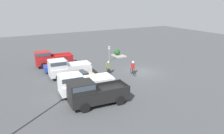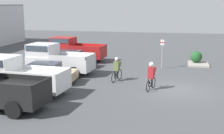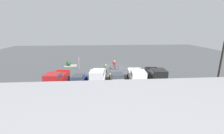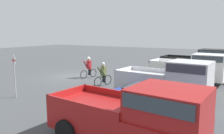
% 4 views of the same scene
% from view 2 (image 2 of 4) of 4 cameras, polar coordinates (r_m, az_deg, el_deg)
% --- Properties ---
extents(ground_plane, '(80.00, 80.00, 0.00)m').
position_cam_2_polar(ground_plane, '(19.98, 11.55, -4.12)').
color(ground_plane, '#424447').
extents(pickup_truck_1, '(2.60, 5.52, 2.21)m').
position_cam_2_polar(pickup_truck_1, '(19.50, -17.25, -1.34)').
color(pickup_truck_1, white).
rests_on(pickup_truck_1, ground_plane).
extents(sedan_0, '(2.22, 4.34, 1.38)m').
position_cam_2_polar(sedan_0, '(21.70, -12.14, -1.01)').
color(sedan_0, tan).
rests_on(sedan_0, ground_plane).
extents(pickup_truck_2, '(2.56, 5.13, 2.28)m').
position_cam_2_polar(pickup_truck_2, '(24.33, -10.35, 1.54)').
color(pickup_truck_2, silver).
rests_on(pickup_truck_2, ground_plane).
extents(sedan_1, '(2.22, 4.48, 1.39)m').
position_cam_2_polar(sedan_1, '(26.90, -7.84, 1.54)').
color(sedan_1, '#233D9E').
rests_on(sedan_1, ground_plane).
extents(pickup_truck_3, '(2.56, 5.24, 2.19)m').
position_cam_2_polar(pickup_truck_3, '(29.67, -7.02, 3.34)').
color(pickup_truck_3, maroon).
rests_on(pickup_truck_3, ground_plane).
extents(cyclist_0, '(1.69, 0.54, 1.71)m').
position_cam_2_polar(cyclist_0, '(21.66, 0.86, -0.36)').
color(cyclist_0, black).
rests_on(cyclist_0, ground_plane).
extents(cyclist_1, '(1.73, 0.55, 1.79)m').
position_cam_2_polar(cyclist_1, '(19.57, 7.15, -1.51)').
color(cyclist_1, black).
rests_on(cyclist_1, ground_plane).
extents(fire_lane_sign, '(0.06, 0.30, 2.50)m').
position_cam_2_polar(fire_lane_sign, '(26.11, 9.15, 2.98)').
color(fire_lane_sign, '#9E9EA3').
rests_on(fire_lane_sign, ground_plane).
extents(curb_island, '(2.46, 1.76, 0.15)m').
position_cam_2_polar(curb_island, '(28.52, 15.48, 0.51)').
color(curb_island, gray).
rests_on(curb_island, ground_plane).
extents(shrub, '(1.02, 1.02, 1.02)m').
position_cam_2_polar(shrub, '(28.77, 15.16, 1.80)').
color(shrub, '#1E4C23').
rests_on(shrub, curb_island).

